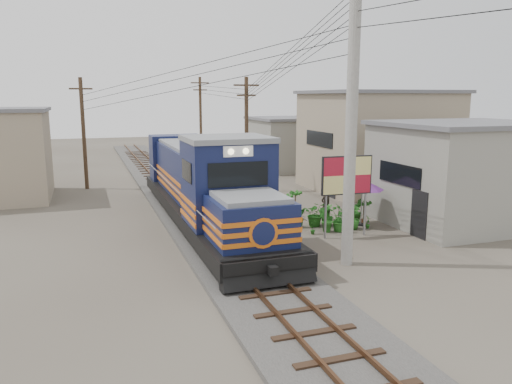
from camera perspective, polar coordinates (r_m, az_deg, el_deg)
name	(u,v)px	position (r m, az deg, el deg)	size (l,w,h in m)	color
ground	(248,270)	(17.16, -0.94, -8.94)	(120.00, 120.00, 0.00)	#473F35
ballast	(189,207)	(26.47, -7.68, -1.77)	(3.60, 70.00, 0.16)	#595651
track	(189,204)	(26.43, -7.69, -1.39)	(1.15, 70.00, 0.12)	#51331E
locomotive	(204,186)	(22.62, -5.95, 0.65)	(3.14, 17.12, 4.24)	black
utility_pole_main	(351,121)	(17.13, 10.85, 7.95)	(0.40, 0.40, 10.00)	#9E9B93
wooden_pole_mid	(246,132)	(30.93, -1.09, 6.88)	(1.60, 0.24, 7.00)	#4C3826
wooden_pole_far	(201,119)	(44.49, -6.35, 8.34)	(1.60, 0.24, 7.50)	#4C3826
wooden_pole_left	(84,131)	(33.42, -19.11, 6.58)	(1.60, 0.24, 7.00)	#4C3826
power_lines	(188,59)	(24.40, -7.75, 14.86)	(9.65, 19.00, 3.30)	black
shophouse_front	(464,173)	(24.92, 22.71, 2.04)	(7.35, 6.30, 4.70)	gray
shophouse_mid	(376,140)	(32.58, 13.61, 5.78)	(8.40, 7.35, 6.20)	gray
shophouse_back	(292,143)	(40.80, 4.16, 5.60)	(6.30, 6.30, 4.20)	gray
billboard	(347,178)	(20.91, 10.34, 1.64)	(2.22, 0.23, 3.43)	#99999E
market_umbrella	(362,184)	(23.05, 12.05, 0.85)	(2.53, 2.53, 2.17)	black
vendor	(326,204)	(23.88, 7.99, -1.40)	(0.58, 0.38, 1.58)	black
plant_nursery	(332,216)	(22.67, 8.65, -2.75)	(3.49, 2.33, 1.13)	#21601B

